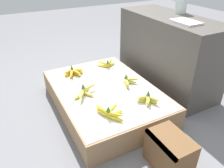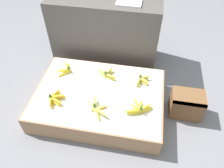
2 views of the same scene
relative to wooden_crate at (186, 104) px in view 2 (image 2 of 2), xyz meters
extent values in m
plane|color=slate|center=(-0.87, -0.08, -0.14)|extent=(10.00, 10.00, 0.00)
cube|color=#997551|center=(-0.87, -0.08, -0.03)|extent=(1.27, 0.90, 0.22)
cube|color=silver|center=(-0.87, -0.08, 0.09)|extent=(1.24, 0.88, 0.00)
cube|color=#4C4742|center=(-0.97, 0.76, 0.26)|extent=(1.25, 0.50, 0.80)
cube|color=brown|center=(0.00, 0.00, 0.00)|extent=(0.31, 0.22, 0.27)
cube|color=#4E3520|center=(0.00, -0.10, 0.12)|extent=(0.31, 0.02, 0.02)
ellipsoid|color=gold|center=(-1.28, -0.30, 0.10)|extent=(0.09, 0.15, 0.03)
ellipsoid|color=gold|center=(-1.25, -0.28, 0.10)|extent=(0.15, 0.10, 0.03)
ellipsoid|color=gold|center=(-1.24, -0.23, 0.10)|extent=(0.15, 0.10, 0.03)
ellipsoid|color=gold|center=(-1.28, -0.21, 0.10)|extent=(0.08, 0.15, 0.03)
ellipsoid|color=gold|center=(-1.29, -0.29, 0.13)|extent=(0.07, 0.15, 0.03)
ellipsoid|color=gold|center=(-1.24, -0.28, 0.13)|extent=(0.15, 0.08, 0.03)
ellipsoid|color=gold|center=(-1.25, -0.24, 0.13)|extent=(0.15, 0.08, 0.03)
ellipsoid|color=gold|center=(-1.28, -0.21, 0.13)|extent=(0.09, 0.15, 0.03)
cone|color=#4C7533|center=(-1.30, -0.26, 0.17)|extent=(0.03, 0.03, 0.05)
ellipsoid|color=#DBCC4C|center=(-0.83, -0.35, 0.10)|extent=(0.11, 0.16, 0.03)
ellipsoid|color=#DBCC4C|center=(-0.83, -0.28, 0.10)|extent=(0.16, 0.11, 0.03)
ellipsoid|color=#DBCC4C|center=(-0.89, -0.27, 0.10)|extent=(0.14, 0.14, 0.03)
ellipsoid|color=#DBCC4C|center=(-0.80, -0.33, 0.14)|extent=(0.16, 0.12, 0.03)
ellipsoid|color=#DBCC4C|center=(-0.87, -0.25, 0.14)|extent=(0.08, 0.17, 0.03)
cone|color=#4C7533|center=(-0.86, -0.30, 0.18)|extent=(0.04, 0.04, 0.05)
ellipsoid|color=yellow|center=(-0.39, -0.22, 0.10)|extent=(0.13, 0.11, 0.03)
ellipsoid|color=yellow|center=(-0.45, -0.19, 0.10)|extent=(0.04, 0.14, 0.03)
ellipsoid|color=yellow|center=(-0.49, -0.22, 0.10)|extent=(0.13, 0.11, 0.03)
ellipsoid|color=yellow|center=(-0.51, -0.28, 0.10)|extent=(0.14, 0.08, 0.03)
ellipsoid|color=yellow|center=(-0.41, -0.22, 0.14)|extent=(0.12, 0.12, 0.03)
ellipsoid|color=yellow|center=(-0.48, -0.20, 0.14)|extent=(0.10, 0.14, 0.03)
ellipsoid|color=yellow|center=(-0.51, -0.28, 0.14)|extent=(0.14, 0.07, 0.03)
cone|color=#4C7533|center=(-0.44, -0.25, 0.18)|extent=(0.04, 0.04, 0.05)
ellipsoid|color=yellow|center=(-1.28, 0.20, 0.10)|extent=(0.09, 0.15, 0.03)
ellipsoid|color=yellow|center=(-1.30, 0.16, 0.10)|extent=(0.15, 0.05, 0.03)
ellipsoid|color=yellow|center=(-1.29, 0.11, 0.10)|extent=(0.13, 0.13, 0.03)
ellipsoid|color=yellow|center=(-1.29, 0.20, 0.13)|extent=(0.12, 0.14, 0.03)
ellipsoid|color=yellow|center=(-1.30, 0.12, 0.13)|extent=(0.15, 0.10, 0.03)
cone|color=#4C7533|center=(-1.25, 0.15, 0.17)|extent=(0.03, 0.03, 0.05)
ellipsoid|color=gold|center=(-0.80, 0.13, 0.10)|extent=(0.14, 0.08, 0.03)
ellipsoid|color=gold|center=(-0.83, 0.18, 0.10)|extent=(0.11, 0.13, 0.03)
ellipsoid|color=gold|center=(-0.89, 0.17, 0.10)|extent=(0.13, 0.10, 0.03)
ellipsoid|color=gold|center=(-0.80, 0.13, 0.13)|extent=(0.14, 0.07, 0.03)
ellipsoid|color=gold|center=(-0.82, 0.20, 0.13)|extent=(0.09, 0.14, 0.03)
ellipsoid|color=gold|center=(-0.88, 0.18, 0.13)|extent=(0.13, 0.11, 0.03)
cone|color=#4C7533|center=(-0.85, 0.15, 0.17)|extent=(0.04, 0.04, 0.05)
ellipsoid|color=#DBCC4C|center=(-0.50, 0.11, 0.10)|extent=(0.06, 0.13, 0.03)
ellipsoid|color=#DBCC4C|center=(-0.45, 0.13, 0.10)|extent=(0.12, 0.10, 0.03)
ellipsoid|color=#DBCC4C|center=(-0.45, 0.17, 0.10)|extent=(0.13, 0.08, 0.03)
ellipsoid|color=#DBCC4C|center=(-0.50, 0.12, 0.13)|extent=(0.06, 0.13, 0.03)
ellipsoid|color=#DBCC4C|center=(-0.45, 0.13, 0.13)|extent=(0.12, 0.09, 0.03)
ellipsoid|color=#DBCC4C|center=(-0.44, 0.18, 0.13)|extent=(0.13, 0.08, 0.03)
cone|color=#4C7533|center=(-0.49, 0.16, 0.17)|extent=(0.04, 0.04, 0.05)
cube|color=white|center=(-0.70, 0.68, 0.67)|extent=(0.26, 0.18, 0.02)
camera|label=1|loc=(0.77, -0.86, 1.18)|focal=35.00mm
camera|label=2|loc=(-0.48, -1.47, 1.71)|focal=35.00mm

